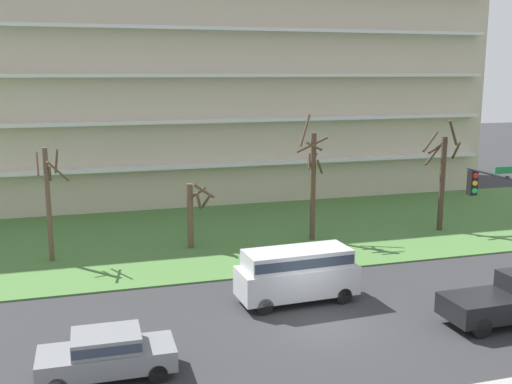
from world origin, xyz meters
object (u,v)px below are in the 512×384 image
Objects in this scene: tree_far_left at (49,200)px; sedan_gray_center_left at (107,353)px; tree_left at (194,211)px; van_silver_center_right at (297,271)px; tree_right at (442,175)px; tree_center at (313,180)px.

tree_far_left is 1.37× the size of sedan_gray_center_left.
van_silver_center_right is at bearing -73.09° from tree_left.
sedan_gray_center_left is (2.14, -13.40, -2.50)m from tree_far_left.
tree_right reaches higher than sedan_gray_center_left.
van_silver_center_right is (-4.26, -8.96, -2.28)m from tree_center.
tree_left is 0.57× the size of tree_right.
tree_center is 8.53m from tree_right.
tree_center reaches higher than van_silver_center_right.
tree_right is (8.53, -0.25, -0.10)m from tree_center.
tree_center is 1.68× the size of sedan_gray_center_left.
tree_center reaches higher than tree_left.
tree_center is at bearing 0.24° from tree_far_left.
tree_far_left is 0.86× the size of tree_right.
tree_right reaches higher than van_silver_center_right.
van_silver_center_right is (8.26, 4.50, 0.52)m from sedan_gray_center_left.
tree_right is (15.57, -0.47, 1.37)m from tree_left.
sedan_gray_center_left is (-21.05, -13.21, -2.70)m from tree_right.
sedan_gray_center_left is at bearing -147.88° from tree_right.
tree_left is at bearing -75.90° from van_silver_center_right.
tree_far_left is 0.82× the size of tree_center.
sedan_gray_center_left is 9.43m from van_silver_center_right.
tree_left is 0.91× the size of sedan_gray_center_left.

